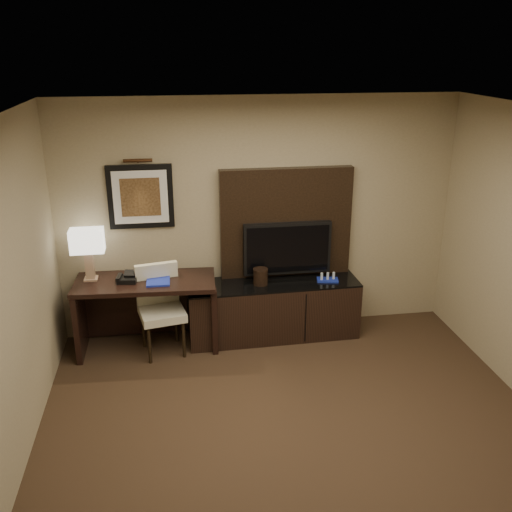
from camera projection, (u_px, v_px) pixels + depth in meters
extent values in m
cube|color=#322216|center=(307.00, 465.00, 4.62)|extent=(4.50, 5.00, 0.01)
cube|color=silver|center=(320.00, 127.00, 3.67)|extent=(4.50, 5.00, 0.01)
cube|color=tan|center=(259.00, 217.00, 6.46)|extent=(4.50, 0.01, 2.70)
cube|color=black|center=(147.00, 314.00, 6.28)|extent=(1.54, 0.73, 0.81)
cube|color=black|center=(273.00, 309.00, 6.56)|extent=(1.95, 0.58, 0.67)
cube|color=black|center=(286.00, 225.00, 6.48)|extent=(1.50, 0.12, 1.30)
cube|color=black|center=(287.00, 248.00, 6.47)|extent=(1.00, 0.08, 0.60)
cube|color=black|center=(141.00, 197.00, 6.15)|extent=(0.70, 0.04, 0.70)
cylinder|color=#422715|center=(138.00, 161.00, 5.97)|extent=(0.04, 0.04, 0.30)
cube|color=#1C2EB7|center=(158.00, 280.00, 6.12)|extent=(0.25, 0.33, 0.02)
imported|color=#BCB193|center=(152.00, 272.00, 6.08)|extent=(0.16, 0.04, 0.21)
cylinder|color=black|center=(260.00, 277.00, 6.36)|extent=(0.21, 0.21, 0.18)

